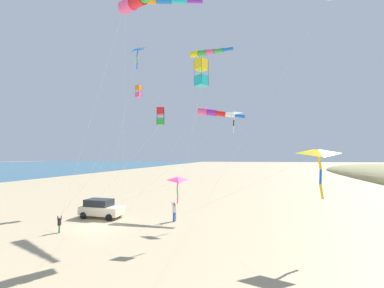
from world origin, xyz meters
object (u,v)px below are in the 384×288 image
at_px(kite_windsock_long_streamer_right, 205,53).
at_px(kite_delta_green_low_center, 137,50).
at_px(kite_windsock_checkered_midright, 215,113).
at_px(person_adult_flyer, 174,210).
at_px(person_child_green_jacket, 59,223).
at_px(kite_box_striped_overhead, 160,117).
at_px(kite_delta_long_streamer_left, 319,153).
at_px(parked_car, 101,208).
at_px(kite_windsock_small_distant, 153,1).
at_px(kite_delta_yellow_midlevel, 234,114).
at_px(kite_box_blue_topmost, 201,73).
at_px(cooler_box, 84,214).
at_px(kite_box_purple_drifting, 139,91).
at_px(kite_delta_teal_far_right, 177,180).
at_px(kite_windsock_rainbow_low_near, 137,2).

distance_m(kite_windsock_long_streamer_right, kite_delta_green_low_center, 9.11).
relative_size(kite_windsock_long_streamer_right, kite_windsock_checkered_midright, 1.43).
relative_size(person_adult_flyer, kite_windsock_checkered_midright, 0.15).
height_order(person_child_green_jacket, kite_box_striped_overhead, kite_box_striped_overhead).
bearing_deg(kite_windsock_checkered_midright, kite_delta_long_streamer_left, 125.70).
xyz_separation_m(parked_car, person_child_green_jacket, (0.40, 5.24, -0.18)).
bearing_deg(kite_windsock_small_distant, person_adult_flyer, -111.49).
xyz_separation_m(parked_car, kite_delta_long_streamer_left, (-19.07, 5.51, 5.43)).
height_order(kite_delta_yellow_midlevel, kite_box_blue_topmost, kite_box_blue_topmost).
relative_size(parked_car, cooler_box, 7.02).
xyz_separation_m(person_adult_flyer, kite_windsock_checkered_midright, (-3.16, -5.67, 10.25)).
height_order(kite_windsock_long_streamer_right, kite_box_purple_drifting, kite_windsock_long_streamer_right).
xyz_separation_m(kite_box_blue_topmost, kite_box_striped_overhead, (2.38, 3.16, -4.04)).
relative_size(kite_windsock_checkered_midright, kite_box_purple_drifting, 0.85).
height_order(kite_delta_green_low_center, kite_box_striped_overhead, kite_delta_green_low_center).
relative_size(kite_box_blue_topmost, kite_delta_teal_far_right, 1.10).
distance_m(cooler_box, kite_delta_green_low_center, 17.36).
xyz_separation_m(kite_delta_long_streamer_left, kite_box_striped_overhead, (10.47, 0.78, 2.64)).
bearing_deg(kite_delta_green_low_center, kite_delta_teal_far_right, 154.06).
bearing_deg(kite_windsock_rainbow_low_near, kite_windsock_small_distant, -75.95).
distance_m(kite_delta_teal_far_right, kite_box_purple_drifting, 17.98).
bearing_deg(person_child_green_jacket, person_adult_flyer, -145.91).
distance_m(kite_delta_yellow_midlevel, kite_delta_green_low_center, 10.94).
xyz_separation_m(kite_windsock_small_distant, kite_delta_green_low_center, (0.95, 1.00, -4.85)).
relative_size(person_child_green_jacket, kite_delta_teal_far_right, 0.11).
bearing_deg(person_child_green_jacket, kite_delta_teal_far_right, 177.07).
xyz_separation_m(person_adult_flyer, kite_delta_teal_far_right, (-2.02, 6.00, 3.42)).
bearing_deg(kite_box_purple_drifting, kite_delta_long_streamer_left, 146.77).
bearing_deg(kite_windsock_rainbow_low_near, kite_box_blue_topmost, -114.15).
height_order(kite_windsock_long_streamer_right, kite_windsock_checkered_midright, kite_windsock_long_streamer_right).
xyz_separation_m(cooler_box, kite_delta_long_streamer_left, (-21.23, 5.80, 6.17)).
relative_size(kite_delta_yellow_midlevel, kite_box_blue_topmost, 0.94).
height_order(kite_delta_teal_far_right, kite_windsock_checkered_midright, kite_windsock_checkered_midright).
height_order(kite_delta_long_streamer_left, kite_windsock_checkered_midright, kite_windsock_checkered_midright).
distance_m(kite_windsock_long_streamer_right, kite_windsock_checkered_midright, 6.79).
distance_m(kite_windsock_long_streamer_right, kite_box_purple_drifting, 9.99).
xyz_separation_m(kite_box_blue_topmost, kite_delta_teal_far_right, (1.25, 2.63, -8.56)).
bearing_deg(person_adult_flyer, parked_car, 1.80).
relative_size(kite_windsock_checkered_midright, kite_delta_green_low_center, 0.84).
xyz_separation_m(kite_delta_yellow_midlevel, kite_box_purple_drifting, (12.28, -3.85, 4.00)).
bearing_deg(parked_car, kite_box_purple_drifting, -99.11).
bearing_deg(kite_windsock_checkered_midright, kite_box_striped_overhead, 79.51).
distance_m(cooler_box, kite_delta_teal_far_right, 14.01).
xyz_separation_m(kite_windsock_checkered_midright, kite_delta_green_low_center, (5.28, 9.66, 3.89)).
xyz_separation_m(person_child_green_jacket, kite_delta_green_low_center, (-5.98, -1.50, 14.45)).
bearing_deg(kite_windsock_long_streamer_right, kite_box_blue_topmost, 97.08).
height_order(kite_windsock_checkered_midright, kite_windsock_small_distant, kite_windsock_small_distant).
bearing_deg(kite_box_striped_overhead, kite_delta_teal_far_right, -154.77).
height_order(kite_delta_yellow_midlevel, kite_windsock_checkered_midright, kite_windsock_checkered_midright).
bearing_deg(kite_delta_green_low_center, kite_box_blue_topmost, -173.49).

